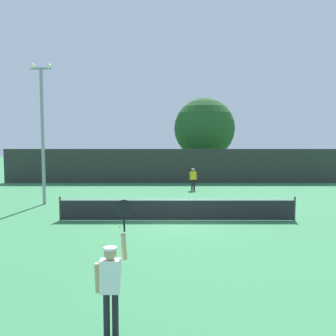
{
  "coord_description": "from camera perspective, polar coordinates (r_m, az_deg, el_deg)",
  "views": [
    {
      "loc": [
        -0.42,
        -16.1,
        3.62
      ],
      "look_at": [
        -0.44,
        5.53,
        1.92
      ],
      "focal_mm": 39.19,
      "sensor_mm": 36.0,
      "label": 1
    }
  ],
  "objects": [
    {
      "name": "ground_plane",
      "position": [
        16.51,
        1.52,
        -8.17
      ],
      "size": [
        120.0,
        120.0,
        0.0
      ],
      "primitive_type": "plane",
      "color": "#387F4C"
    },
    {
      "name": "player_serving",
      "position": [
        7.04,
        -8.77,
        -16.45
      ],
      "size": [
        0.67,
        0.4,
        2.52
      ],
      "color": "white",
      "rests_on": "ground"
    },
    {
      "name": "player_receiving",
      "position": [
        26.05,
        3.99,
        -1.44
      ],
      "size": [
        0.57,
        0.23,
        1.54
      ],
      "rotation": [
        0.0,
        0.0,
        3.14
      ],
      "color": "yellow",
      "rests_on": "ground"
    },
    {
      "name": "parked_car_near",
      "position": [
        35.41,
        -3.69,
        -0.12
      ],
      "size": [
        2.19,
        4.32,
        1.69
      ],
      "rotation": [
        0.0,
        0.0,
        -0.07
      ],
      "color": "black",
      "rests_on": "ground"
    },
    {
      "name": "large_tree",
      "position": [
        36.38,
        5.75,
        6.12
      ],
      "size": [
        5.94,
        5.94,
        7.65
      ],
      "color": "brown",
      "rests_on": "ground"
    },
    {
      "name": "tennis_net",
      "position": [
        16.4,
        1.52,
        -6.42
      ],
      "size": [
        10.53,
        0.08,
        1.07
      ],
      "color": "#232328",
      "rests_on": "ground"
    },
    {
      "name": "perimeter_fence",
      "position": [
        30.36,
        0.85,
        0.32
      ],
      "size": [
        28.03,
        0.12,
        2.82
      ],
      "primitive_type": "cube",
      "color": "#2D332D",
      "rests_on": "ground"
    },
    {
      "name": "light_pole",
      "position": [
        21.43,
        -18.9,
        6.4
      ],
      "size": [
        1.18,
        0.28,
        7.72
      ],
      "color": "gray",
      "rests_on": "ground"
    },
    {
      "name": "tennis_ball",
      "position": [
        15.47,
        -7.45,
        -8.94
      ],
      "size": [
        0.07,
        0.07,
        0.07
      ],
      "primitive_type": "sphere",
      "color": "#CCE033",
      "rests_on": "ground"
    }
  ]
}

